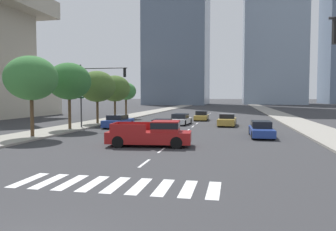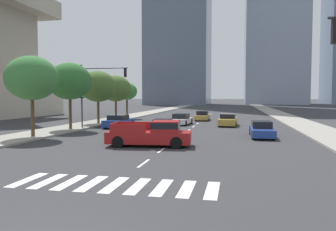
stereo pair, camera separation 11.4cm
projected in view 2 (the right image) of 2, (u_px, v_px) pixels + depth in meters
sidewalk_east at (312, 128)px, 33.36m from camera, size 4.00×260.00×0.15m
sidewalk_west at (90, 124)px, 38.13m from camera, size 4.00×260.00×0.15m
crosswalk_near at (115, 185)px, 12.18m from camera, size 7.65×2.26×0.01m
lane_divider_center at (198, 124)px, 39.58m from camera, size 0.14×50.00×0.01m
pickup_truck at (153, 134)px, 21.57m from camera, size 5.64×2.51×1.67m
sedan_blue_0 at (163, 127)px, 28.41m from camera, size 2.00×4.47×1.30m
sedan_blue_1 at (262, 130)px, 26.49m from camera, size 1.80×4.75×1.27m
sedan_blue_2 at (119, 122)px, 34.53m from camera, size 2.15×4.62×1.34m
sedan_white_3 at (181, 120)px, 38.08m from camera, size 2.19×4.63×1.27m
sedan_gold_4 at (228, 120)px, 36.56m from camera, size 2.05×4.73×1.32m
sedan_gold_5 at (202, 116)px, 44.89m from camera, size 1.83×4.46×1.25m
traffic_signal_far at (98, 84)px, 32.83m from camera, size 5.19×0.28×6.31m
street_tree_nearest at (32, 78)px, 25.68m from camera, size 4.07×4.07×6.28m
street_tree_second at (70, 81)px, 31.62m from camera, size 4.16×4.16×6.34m
street_tree_third at (98, 87)px, 38.16m from camera, size 4.22×4.22×6.07m
street_tree_fourth at (116, 89)px, 43.86m from camera, size 4.07×4.07×5.90m
street_tree_fifth at (127, 91)px, 48.42m from camera, size 3.00×3.00×5.15m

